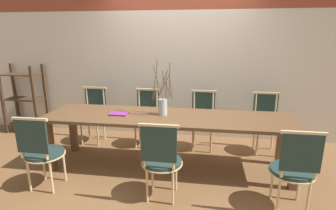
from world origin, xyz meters
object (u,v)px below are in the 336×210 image
at_px(chair_near_center, 294,168).
at_px(vase_centerpiece, 163,105).
at_px(chair_far_center, 203,119).
at_px(book_stack, 118,114).
at_px(shelving_rack, 25,99).
at_px(dining_table, 168,122).

relative_size(chair_near_center, vase_centerpiece, 1.27).
bearing_deg(chair_far_center, chair_near_center, 122.45).
bearing_deg(book_stack, shelving_rack, 154.04).
height_order(dining_table, vase_centerpiece, vase_centerpiece).
distance_m(dining_table, book_stack, 0.68).
xyz_separation_m(dining_table, chair_near_center, (1.39, -0.74, -0.17)).
height_order(chair_near_center, vase_centerpiece, vase_centerpiece).
xyz_separation_m(dining_table, book_stack, (-0.67, -0.05, 0.09)).
distance_m(chair_near_center, book_stack, 2.19).
height_order(chair_far_center, vase_centerpiece, vase_centerpiece).
bearing_deg(vase_centerpiece, dining_table, -29.59).
xyz_separation_m(vase_centerpiece, book_stack, (-0.59, -0.09, -0.13)).
distance_m(dining_table, chair_far_center, 0.88).
xyz_separation_m(dining_table, shelving_rack, (-2.87, 1.02, -0.03)).
relative_size(dining_table, chair_far_center, 3.57).
distance_m(dining_table, vase_centerpiece, 0.24).
height_order(chair_near_center, book_stack, chair_near_center).
bearing_deg(vase_centerpiece, book_stack, -171.18).
relative_size(chair_far_center, book_stack, 3.89).
relative_size(chair_near_center, shelving_rack, 0.73).
distance_m(vase_centerpiece, shelving_rack, 2.97).
relative_size(book_stack, shelving_rack, 0.19).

